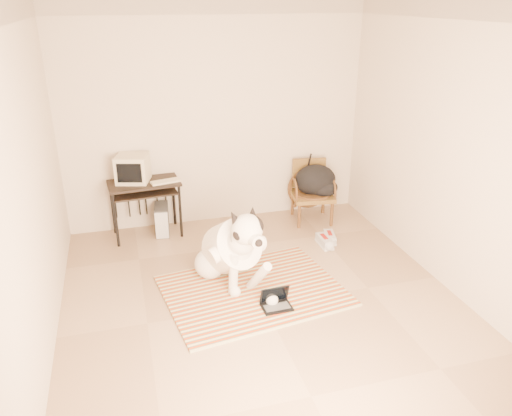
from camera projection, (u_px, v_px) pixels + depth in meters
name	position (u px, v px, depth m)	size (l,w,h in m)	color
floor	(264.00, 305.00, 5.10)	(4.50, 4.50, 0.00)	#9D7E60
ceiling	(266.00, 24.00, 4.04)	(4.50, 4.50, 0.00)	white
wall_back	(216.00, 124.00, 6.56)	(4.50, 4.50, 0.00)	beige
wall_front	(389.00, 324.00, 2.57)	(4.50, 4.50, 0.00)	beige
wall_left	(30.00, 203.00, 4.07)	(4.50, 4.50, 0.00)	beige
wall_right	(453.00, 162.00, 5.06)	(4.50, 4.50, 0.00)	beige
rug	(253.00, 291.00, 5.32)	(2.00, 1.63, 0.02)	#B53710
dog	(232.00, 249.00, 5.35)	(0.74, 1.32, 1.02)	white
laptop	(276.00, 302.00, 5.02)	(0.31, 0.22, 0.21)	black
computer_desk	(144.00, 190.00, 6.33)	(0.92, 0.56, 0.74)	black
crt_monitor	(133.00, 168.00, 6.26)	(0.47, 0.45, 0.34)	beige
desk_keyboard	(165.00, 182.00, 6.29)	(0.37, 0.14, 0.02)	beige
pc_tower	(162.00, 219.00, 6.57)	(0.21, 0.42, 0.38)	#49494B
rattan_chair	(312.00, 191.00, 6.90)	(0.61, 0.60, 0.83)	brown
backpack	(317.00, 181.00, 6.81)	(0.57, 0.50, 0.42)	black
sneaker_left	(325.00, 242.00, 6.29)	(0.13, 0.33, 0.11)	silver
sneaker_right	(330.00, 238.00, 6.40)	(0.18, 0.32, 0.11)	silver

